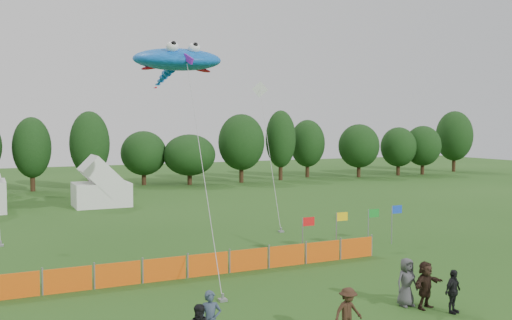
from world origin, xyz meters
name	(u,v)px	position (x,y,z in m)	size (l,w,h in m)	color
ground	(330,320)	(0.00, 0.00, 0.00)	(160.00, 160.00, 0.00)	#234C16
treeline	(113,149)	(1.61, 44.93, 4.18)	(104.57, 8.78, 8.36)	#382314
tent_right	(101,187)	(-2.07, 31.58, 1.61)	(4.53, 3.62, 3.19)	white
barrier_fence	(208,264)	(-1.76, 7.30, 0.50)	(17.90, 0.06, 1.00)	#E1540C
flag_row	(354,224)	(7.20, 8.88, 1.43)	(6.73, 0.58, 2.17)	gray
spectator_c	(348,312)	(-0.35, -1.55, 0.80)	(1.03, 0.59, 1.59)	#352015
spectator_d	(453,291)	(4.36, -1.23, 0.79)	(0.92, 0.38, 1.57)	black
spectator_e	(407,282)	(3.40, 0.12, 0.90)	(0.88, 0.57, 1.80)	#444448
spectator_f	(426,285)	(3.84, -0.41, 0.87)	(1.62, 0.52, 1.75)	black
stingray_kite	(176,61)	(-0.04, 17.25, 10.61)	(5.98, 20.52, 11.60)	blue
small_kite_white	(265,121)	(8.63, 22.69, 7.03)	(4.40, 10.84, 10.26)	white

